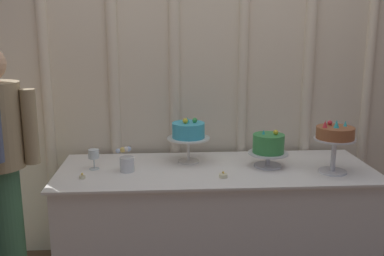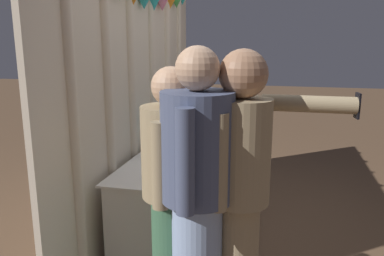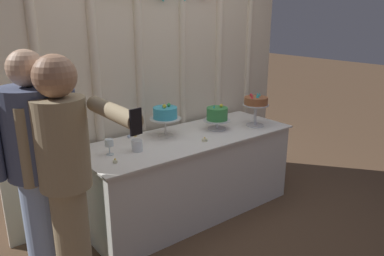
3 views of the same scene
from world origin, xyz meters
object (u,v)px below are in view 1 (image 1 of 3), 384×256
tealight_near_left (223,176)px  cake_display_rightmost (335,137)px  cake_display_center (268,146)px  cake_table (215,223)px  tealight_far_left (82,177)px  flower_vase (127,162)px  wine_glass (94,155)px  cake_display_leftmost (188,132)px

tealight_near_left → cake_display_rightmost: bearing=4.2°
cake_display_center → cake_display_rightmost: cake_display_rightmost is taller
tealight_near_left → cake_display_center: bearing=31.8°
cake_table → tealight_near_left: bearing=-83.6°
cake_display_center → tealight_near_left: size_ratio=5.02×
cake_display_rightmost → tealight_near_left: bearing=-175.8°
cake_display_center → tealight_far_left: bearing=-172.1°
cake_table → tealight_near_left: size_ratio=39.13×
tealight_far_left → cake_display_center: bearing=7.9°
cake_display_rightmost → tealight_near_left: size_ratio=6.58×
flower_vase → cake_table: bearing=3.2°
cake_table → wine_glass: wine_glass is taller
cake_display_leftmost → wine_glass: (-0.61, -0.11, -0.11)m
flower_vase → cake_display_leftmost: bearing=23.3°
cake_table → tealight_near_left: 0.44m
cake_display_center → tealight_far_left: 1.18m
cake_display_rightmost → flower_vase: (-1.29, 0.10, -0.17)m
cake_display_rightmost → tealight_far_left: 1.56m
wine_glass → flower_vase: flower_vase is taller
cake_display_rightmost → tealight_near_left: cake_display_rightmost is taller
tealight_far_left → tealight_near_left: tealight_near_left is taller
wine_glass → cake_display_rightmost: bearing=-6.3°
cake_table → flower_vase: bearing=-176.8°
cake_display_leftmost → tealight_near_left: cake_display_leftmost is taller
cake_display_leftmost → cake_display_center: (0.51, -0.13, -0.07)m
cake_display_rightmost → tealight_far_left: cake_display_rightmost is taller
cake_display_leftmost → cake_display_center: size_ratio=1.19×
cake_table → flower_vase: size_ratio=12.24×
cake_display_center → flower_vase: (-0.91, -0.04, -0.08)m
cake_display_leftmost → tealight_far_left: 0.74m
cake_display_leftmost → tealight_far_left: cake_display_leftmost is taller
cake_display_leftmost → wine_glass: bearing=-169.7°
tealight_near_left → flower_vase: bearing=165.2°
cake_display_center → wine_glass: 1.12m
flower_vase → tealight_near_left: size_ratio=3.20×
cake_display_rightmost → wine_glass: 1.51m
cake_display_center → tealight_near_left: 0.40m
cake_display_leftmost → wine_glass: 0.63m
wine_glass → flower_vase: (0.21, -0.06, -0.03)m
cake_display_leftmost → flower_vase: bearing=-156.7°
wine_glass → flower_vase: 0.22m
cake_display_leftmost → cake_table: bearing=-39.6°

